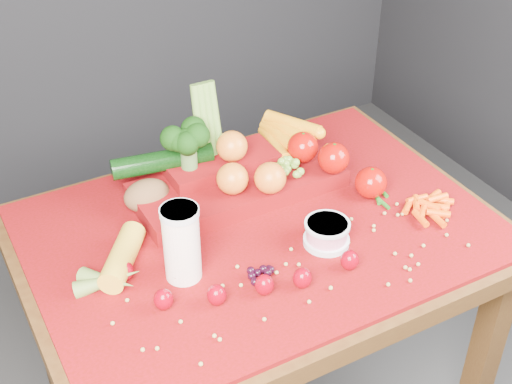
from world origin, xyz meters
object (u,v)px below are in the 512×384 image
milk_glass (181,241)px  table (260,261)px  yogurt_bowl (327,232)px  produce_mound (246,169)px

milk_glass → table: bearing=17.1°
yogurt_bowl → produce_mound: 0.28m
table → milk_glass: milk_glass is taller
yogurt_bowl → produce_mound: size_ratio=0.17×
table → milk_glass: (-0.22, -0.07, 0.20)m
produce_mound → table: bearing=-106.1°
milk_glass → yogurt_bowl: 0.34m
yogurt_bowl → produce_mound: produce_mound is taller
yogurt_bowl → table: bearing=129.9°
table → milk_glass: bearing=-162.9°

